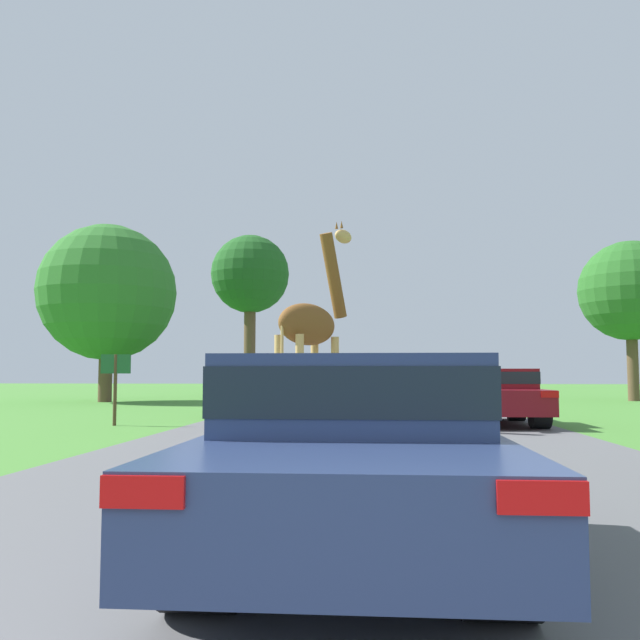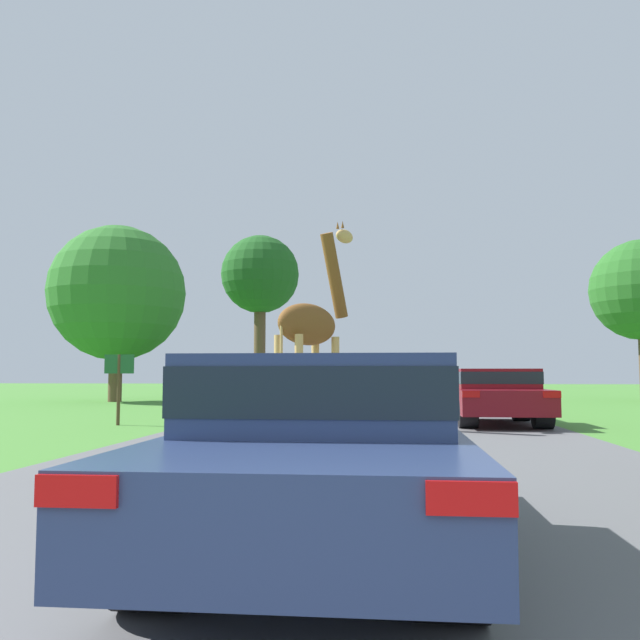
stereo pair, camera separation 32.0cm
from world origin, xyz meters
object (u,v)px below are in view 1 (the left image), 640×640
at_px(car_queue_right, 272,390).
at_px(tree_far_right, 250,276).
at_px(tree_right_cluster, 630,291).
at_px(car_queue_left, 454,389).
at_px(car_lead_maroon, 355,442).
at_px(giraffe_near_road, 312,327).
at_px(tree_centre_back, 107,293).
at_px(sign_post, 115,376).
at_px(car_far_ahead, 431,384).
at_px(car_verge_right, 492,394).

distance_m(car_queue_right, tree_far_right, 17.01).
relative_size(car_queue_right, tree_far_right, 0.49).
bearing_deg(tree_right_cluster, car_queue_left, -135.94).
bearing_deg(car_queue_left, car_lead_maroon, -98.73).
xyz_separation_m(giraffe_near_road, tree_far_right, (-5.33, 21.80, 4.27)).
height_order(car_queue_right, car_queue_left, car_queue_right).
height_order(giraffe_near_road, tree_centre_back, tree_centre_back).
height_order(car_queue_right, tree_far_right, tree_far_right).
height_order(giraffe_near_road, tree_right_cluster, tree_right_cluster).
height_order(car_queue_left, sign_post, sign_post).
xyz_separation_m(car_far_ahead, tree_right_cluster, (8.71, -0.57, 4.09)).
height_order(car_queue_right, car_verge_right, car_queue_right).
bearing_deg(car_queue_right, tree_centre_back, 136.22).
bearing_deg(car_verge_right, car_queue_left, 92.31).
xyz_separation_m(car_queue_right, car_far_ahead, (5.57, 11.37, 0.01)).
distance_m(car_lead_maroon, tree_centre_back, 25.95).
bearing_deg(tree_centre_back, sign_post, -66.90).
bearing_deg(car_queue_left, tree_far_right, 124.56).
xyz_separation_m(car_far_ahead, tree_far_right, (-9.16, 4.25, 5.68)).
height_order(car_verge_right, tree_centre_back, tree_centre_back).
distance_m(car_lead_maroon, tree_right_cluster, 28.60).
relative_size(car_queue_left, tree_centre_back, 0.57).
relative_size(car_queue_right, tree_centre_back, 0.56).
xyz_separation_m(car_queue_right, tree_right_cluster, (14.29, 10.80, 4.10)).
relative_size(car_queue_left, tree_right_cluster, 0.61).
bearing_deg(tree_centre_back, car_queue_right, -43.78).
xyz_separation_m(tree_far_right, sign_post, (0.66, -20.30, -5.27)).
relative_size(giraffe_near_road, car_lead_maroon, 1.03).
relative_size(car_lead_maroon, car_far_ahead, 0.92).
distance_m(car_queue_right, tree_centre_back, 12.18).
relative_size(car_verge_right, tree_far_right, 0.48).
xyz_separation_m(car_queue_right, tree_far_right, (-3.59, 15.62, 5.69)).
bearing_deg(tree_right_cluster, car_queue_right, -142.90).
distance_m(car_far_ahead, sign_post, 18.17).
relative_size(giraffe_near_road, car_queue_left, 1.04).
bearing_deg(tree_far_right, sign_post, -88.13).
bearing_deg(car_queue_left, car_queue_right, -157.04).
xyz_separation_m(car_lead_maroon, sign_post, (-5.80, 10.41, 0.43)).
height_order(giraffe_near_road, car_lead_maroon, giraffe_near_road).
xyz_separation_m(car_queue_left, tree_right_cluster, (8.74, 8.45, 4.12)).
height_order(car_far_ahead, car_verge_right, car_far_ahead).
height_order(car_queue_left, car_far_ahead, car_far_ahead).
xyz_separation_m(car_lead_maroon, car_queue_left, (2.68, 17.45, -0.02)).
bearing_deg(giraffe_near_road, car_queue_right, 136.18).
bearing_deg(giraffe_near_road, car_far_ahead, 108.14).
bearing_deg(car_far_ahead, car_queue_right, -116.11).
xyz_separation_m(giraffe_near_road, tree_centre_back, (-10.06, 14.16, 2.50)).
bearing_deg(giraffe_near_road, tree_far_right, 134.20).
bearing_deg(tree_centre_back, tree_far_right, 58.21).
distance_m(car_lead_maroon, car_far_ahead, 26.60).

